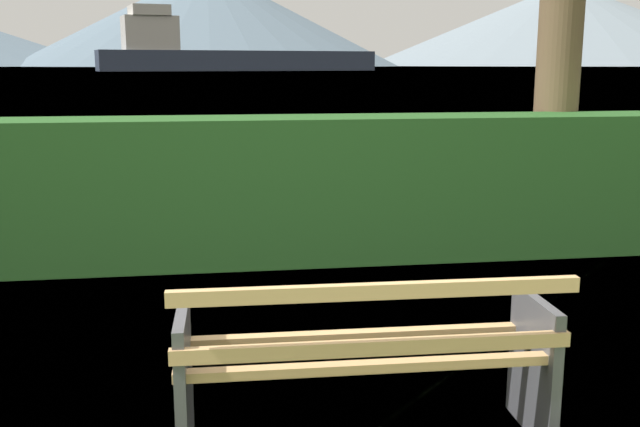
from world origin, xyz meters
The scene contains 5 objects.
water_surface centered at (0.00, 309.33, 0.00)m, with size 620.00×620.00×0.00m, color #7A99A8.
park_bench centered at (0.00, -0.06, 0.43)m, with size 1.75×0.61×0.87m.
hedge_row centered at (0.00, 3.35, 0.65)m, with size 7.16×0.76×1.30m, color #285B23.
cargo_ship_large centered at (2.03, 182.90, 4.23)m, with size 69.44×25.54×15.14m.
distant_hills centered at (-2.46, 567.11, 32.01)m, with size 883.00×359.50×67.93m.
Camera 1 is at (-0.67, -3.16, 1.76)m, focal length 41.30 mm.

